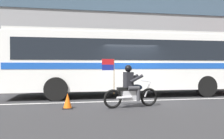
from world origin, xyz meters
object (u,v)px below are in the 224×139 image
Objects in this scene: traffic_cone at (68,101)px; motorcycle_with_rider at (131,89)px; fire_hydrant at (74,82)px; transit_bus at (133,59)px.

motorcycle_with_rider is at bearing -4.59° from traffic_cone.
motorcycle_with_rider reaches higher than fire_hydrant.
transit_bus is 4.29m from fire_hydrant.
transit_bus is at bearing 43.17° from traffic_cone.
fire_hydrant is at bearing 87.08° from traffic_cone.
fire_hydrant is at bearing 137.76° from transit_bus.
traffic_cone is at bearing -136.83° from transit_bus.
transit_bus is 22.53× the size of traffic_cone.
transit_bus is 16.52× the size of fire_hydrant.
transit_bus is 3.65m from motorcycle_with_rider.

